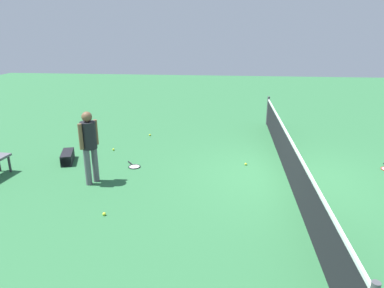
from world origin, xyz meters
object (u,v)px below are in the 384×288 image
Objects in this scene: player_near_side at (89,142)px; tennis_ball_by_net at (104,214)px; tennis_racket_near_player at (134,166)px; tennis_ball_baseline at (246,164)px; equipment_bag at (67,157)px; tennis_ball_midcourt at (150,135)px; tennis_ball_near_player at (113,149)px.

player_near_side is 25.76× the size of tennis_ball_by_net.
tennis_racket_near_player is at bearing 147.18° from player_near_side.
equipment_bag is (0.30, -4.78, 0.11)m from tennis_ball_baseline.
tennis_ball_midcourt is at bearing -176.71° from tennis_ball_by_net.
tennis_racket_near_player is at bearing 38.53° from tennis_ball_near_player.
player_near_side is 3.00× the size of tennis_racket_near_player.
tennis_ball_baseline is at bearing 98.32° from tennis_racket_near_player.
tennis_ball_near_player is 3.85m from tennis_ball_by_net.
tennis_ball_baseline is 4.79m from equipment_bag.
tennis_ball_midcourt is 1.00× the size of tennis_ball_baseline.
tennis_ball_baseline is (-0.43, 2.91, 0.02)m from tennis_racket_near_player.
equipment_bag is at bearing -93.91° from tennis_racket_near_player.
tennis_ball_baseline is at bearing 112.55° from player_near_side.
tennis_ball_by_net is 0.08× the size of equipment_bag.
tennis_ball_near_player is 1.00× the size of tennis_ball_by_net.
tennis_ball_midcourt is 3.92m from tennis_ball_baseline.
tennis_ball_by_net reaches higher than tennis_racket_near_player.
tennis_ball_near_player and tennis_ball_midcourt have the same top height.
tennis_ball_by_net is 1.00× the size of tennis_ball_baseline.
equipment_bag is (-2.64, -1.97, 0.11)m from tennis_ball_by_net.
player_near_side is 25.76× the size of tennis_ball_midcourt.
tennis_ball_by_net is (2.51, 0.10, 0.02)m from tennis_racket_near_player.
player_near_side is at bearing -151.35° from tennis_ball_by_net.
tennis_ball_baseline is (0.77, 3.87, 0.00)m from tennis_ball_near_player.
player_near_side is 1.62m from tennis_racket_near_player.
player_near_side is 25.76× the size of tennis_ball_near_player.
tennis_ball_by_net and tennis_ball_baseline have the same top height.
tennis_racket_near_player is 0.67× the size of equipment_bag.
player_near_side reaches higher than tennis_ball_baseline.
player_near_side is at bearing 6.61° from tennis_ball_near_player.
tennis_ball_midcourt is (-5.30, -0.30, 0.00)m from tennis_ball_by_net.
tennis_racket_near_player is (-1.07, 0.69, -1.00)m from player_near_side.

